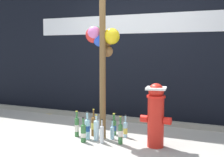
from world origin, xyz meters
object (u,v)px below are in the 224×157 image
at_px(bottle_0, 94,125).
at_px(bottle_6, 102,134).
at_px(bottle_9, 125,129).
at_px(bottle_3, 114,126).
at_px(bottle_8, 96,129).
at_px(bottle_5, 77,126).
at_px(bottle_1, 112,132).
at_px(memorial_post, 101,29).
at_px(bottle_7, 87,128).
at_px(bottle_4, 83,133).
at_px(fire_hydrant, 156,114).
at_px(bottle_2, 120,133).

bearing_deg(bottle_0, bottle_6, -44.79).
xyz_separation_m(bottle_0, bottle_9, (0.48, 0.13, -0.04)).
relative_size(bottle_3, bottle_8, 0.88).
bearing_deg(bottle_5, bottle_8, -9.21).
distance_m(bottle_1, bottle_9, 0.22).
relative_size(bottle_3, bottle_5, 0.85).
relative_size(bottle_1, bottle_3, 0.88).
bearing_deg(memorial_post, bottle_1, -4.92).
relative_size(bottle_7, bottle_8, 1.08).
bearing_deg(memorial_post, bottle_6, -61.29).
height_order(bottle_4, bottle_6, bottle_4).
relative_size(fire_hydrant, bottle_1, 2.96).
height_order(bottle_0, bottle_7, bottle_0).
height_order(memorial_post, bottle_1, memorial_post).
relative_size(bottle_0, bottle_2, 1.04).
height_order(fire_hydrant, bottle_4, fire_hydrant).
distance_m(bottle_0, bottle_5, 0.26).
relative_size(bottle_1, bottle_4, 0.82).
height_order(memorial_post, bottle_3, memorial_post).
relative_size(memorial_post, bottle_2, 7.15).
bearing_deg(bottle_1, bottle_5, -170.27).
bearing_deg(bottle_7, bottle_6, -17.02).
height_order(bottle_2, bottle_9, bottle_2).
relative_size(memorial_post, bottle_7, 6.90).
xyz_separation_m(memorial_post, bottle_2, (0.40, -0.18, -1.49)).
relative_size(bottle_2, bottle_3, 1.19).
height_order(fire_hydrant, bottle_2, fire_hydrant).
bearing_deg(bottle_0, bottle_5, -147.76).
bearing_deg(fire_hydrant, bottle_3, 158.19).
xyz_separation_m(bottle_1, bottle_6, (-0.05, -0.24, 0.03)).
bearing_deg(bottle_0, bottle_9, 14.73).
height_order(bottle_5, bottle_6, bottle_5).
relative_size(fire_hydrant, bottle_5, 2.20).
bearing_deg(bottle_0, memorial_post, -10.01).
height_order(bottle_5, bottle_8, bottle_5).
distance_m(bottle_6, bottle_8, 0.16).
height_order(bottle_0, bottle_9, bottle_0).
distance_m(bottle_6, bottle_7, 0.30).
height_order(bottle_2, bottle_7, bottle_7).
bearing_deg(bottle_5, fire_hydrant, 1.12).
bearing_deg(bottle_3, bottle_6, -86.76).
bearing_deg(bottle_9, bottle_5, -159.31).
distance_m(bottle_5, bottle_6, 0.53).
bearing_deg(bottle_2, bottle_0, 159.07).
height_order(bottle_0, bottle_1, bottle_0).
bearing_deg(bottle_1, bottle_4, -136.28).
bearing_deg(bottle_1, bottle_8, -140.81).
xyz_separation_m(bottle_6, bottle_9, (0.20, 0.41, -0.01)).
relative_size(bottle_5, bottle_6, 1.14).
bearing_deg(bottle_3, bottle_8, -105.61).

